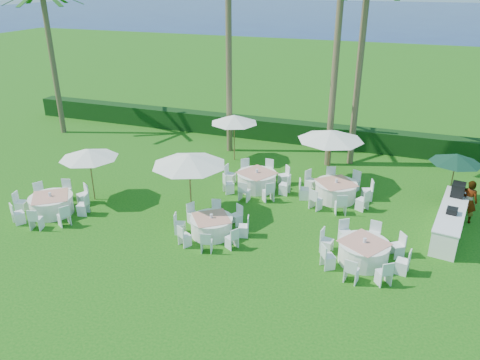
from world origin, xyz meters
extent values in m
plane|color=#11550E|center=(0.00, 0.00, 0.00)|extent=(120.00, 120.00, 0.00)
cube|color=black|center=(0.00, 12.00, 0.60)|extent=(34.00, 1.00, 1.20)
plane|color=#081255|center=(0.00, 102.00, 0.00)|extent=(260.00, 260.00, 0.00)
cylinder|color=white|center=(-6.31, -0.40, 0.37)|extent=(1.71, 1.71, 0.74)
cylinder|color=white|center=(-6.31, -0.40, 0.75)|extent=(1.78, 1.78, 0.03)
cube|color=tan|center=(-6.31, -0.40, 0.78)|extent=(1.94, 1.94, 0.01)
cylinder|color=silver|center=(-6.31, -0.40, 0.86)|extent=(0.12, 0.12, 0.16)
cube|color=white|center=(-5.02, -0.06, 0.45)|extent=(0.51, 0.51, 0.89)
cube|color=white|center=(-5.64, 0.76, 0.45)|extent=(0.57, 0.57, 0.89)
cube|color=white|center=(-6.65, 0.89, 0.45)|extent=(0.51, 0.51, 0.89)
cube|color=white|center=(-7.46, 0.27, 0.45)|extent=(0.57, 0.57, 0.89)
cube|color=white|center=(-7.60, -0.74, 0.45)|extent=(0.51, 0.51, 0.89)
cube|color=white|center=(-6.98, -1.55, 0.45)|extent=(0.57, 0.57, 0.89)
cube|color=white|center=(-5.97, -1.69, 0.45)|extent=(0.51, 0.51, 0.89)
cube|color=white|center=(-5.15, -1.07, 0.45)|extent=(0.57, 0.57, 0.89)
cylinder|color=white|center=(0.64, 0.26, 0.34)|extent=(1.57, 1.57, 0.68)
cylinder|color=white|center=(0.64, 0.26, 0.69)|extent=(1.64, 1.64, 0.03)
cube|color=tan|center=(0.64, 0.26, 0.72)|extent=(1.78, 1.78, 0.01)
cylinder|color=silver|center=(0.64, 0.26, 0.80)|extent=(0.11, 0.11, 0.15)
cube|color=white|center=(1.82, 0.58, 0.41)|extent=(0.47, 0.47, 0.82)
cube|color=white|center=(1.25, 1.32, 0.41)|extent=(0.52, 0.52, 0.82)
cube|color=white|center=(0.32, 1.45, 0.41)|extent=(0.47, 0.47, 0.82)
cube|color=white|center=(-0.43, 0.88, 0.41)|extent=(0.52, 0.52, 0.82)
cube|color=white|center=(-0.55, -0.06, 0.41)|extent=(0.47, 0.47, 0.82)
cube|color=white|center=(0.02, -0.80, 0.41)|extent=(0.52, 0.52, 0.82)
cube|color=white|center=(0.95, -0.93, 0.41)|extent=(0.47, 0.47, 0.82)
cube|color=white|center=(1.70, -0.36, 0.41)|extent=(0.52, 0.52, 0.82)
cylinder|color=white|center=(6.30, 0.33, 0.37)|extent=(1.69, 1.69, 0.74)
cylinder|color=white|center=(6.30, 0.33, 0.75)|extent=(1.76, 1.76, 0.03)
cube|color=tan|center=(6.30, 0.33, 0.77)|extent=(1.89, 1.89, 0.01)
cylinder|color=silver|center=(6.30, 0.33, 0.86)|extent=(0.12, 0.12, 0.16)
cube|color=white|center=(7.38, 1.10, 0.44)|extent=(0.57, 0.57, 0.88)
cube|color=white|center=(6.52, 1.64, 0.44)|extent=(0.48, 0.48, 0.88)
cube|color=white|center=(5.53, 1.41, 0.44)|extent=(0.57, 0.57, 0.88)
cube|color=white|center=(4.99, 0.56, 0.44)|extent=(0.48, 0.48, 0.88)
cube|color=white|center=(5.22, -0.43, 0.44)|extent=(0.57, 0.57, 0.88)
cube|color=white|center=(6.07, -0.97, 0.44)|extent=(0.48, 0.48, 0.88)
cube|color=white|center=(7.06, -0.75, 0.44)|extent=(0.57, 0.57, 0.88)
cube|color=white|center=(7.60, 0.11, 0.44)|extent=(0.48, 0.48, 0.88)
cylinder|color=white|center=(0.95, 4.86, 0.38)|extent=(1.76, 1.76, 0.76)
cylinder|color=white|center=(0.95, 4.86, 0.77)|extent=(1.83, 1.83, 0.03)
cube|color=tan|center=(0.95, 4.86, 0.80)|extent=(1.92, 1.92, 0.01)
cylinder|color=silver|center=(0.95, 4.86, 0.88)|extent=(0.12, 0.12, 0.16)
cube|color=white|center=(2.01, 5.74, 0.46)|extent=(0.60, 0.60, 0.92)
cube|color=white|center=(1.08, 6.23, 0.46)|extent=(0.47, 0.47, 0.92)
cube|color=white|center=(0.07, 5.92, 0.46)|extent=(0.60, 0.60, 0.92)
cube|color=white|center=(-0.42, 4.99, 0.46)|extent=(0.47, 0.47, 0.92)
cube|color=white|center=(-0.11, 3.98, 0.46)|extent=(0.60, 0.60, 0.92)
cube|color=white|center=(0.82, 3.49, 0.46)|extent=(0.47, 0.47, 0.92)
cube|color=white|center=(1.83, 3.80, 0.46)|extent=(0.60, 0.60, 0.92)
cube|color=white|center=(2.32, 4.73, 0.46)|extent=(0.47, 0.47, 0.92)
cylinder|color=white|center=(4.58, 4.97, 0.39)|extent=(1.77, 1.77, 0.77)
cylinder|color=white|center=(4.58, 4.97, 0.78)|extent=(1.85, 1.85, 0.03)
cube|color=tan|center=(4.58, 4.97, 0.81)|extent=(2.02, 2.02, 0.01)
cylinder|color=silver|center=(4.58, 4.97, 0.89)|extent=(0.12, 0.12, 0.16)
cube|color=white|center=(5.90, 5.40, 0.46)|extent=(0.54, 0.54, 0.92)
cube|color=white|center=(5.21, 6.20, 0.46)|extent=(0.58, 0.58, 0.92)
cube|color=white|center=(4.15, 6.29, 0.46)|extent=(0.54, 0.54, 0.92)
cube|color=white|center=(3.34, 5.60, 0.46)|extent=(0.58, 0.58, 0.92)
cube|color=white|center=(3.26, 4.55, 0.46)|extent=(0.54, 0.54, 0.92)
cube|color=white|center=(3.94, 3.74, 0.46)|extent=(0.58, 0.58, 0.92)
cube|color=white|center=(5.00, 3.65, 0.46)|extent=(0.54, 0.54, 0.92)
cube|color=white|center=(5.81, 4.34, 0.46)|extent=(0.58, 0.58, 0.92)
cylinder|color=brown|center=(-5.45, 1.30, 1.14)|extent=(0.05, 0.05, 2.29)
cone|color=white|center=(-5.45, 1.30, 2.17)|extent=(2.50, 2.50, 0.41)
sphere|color=brown|center=(-5.45, 1.30, 2.32)|extent=(0.09, 0.09, 0.09)
cylinder|color=brown|center=(-0.77, 1.41, 1.31)|extent=(0.06, 0.06, 2.61)
cone|color=white|center=(-0.77, 1.41, 2.48)|extent=(3.00, 3.00, 0.47)
sphere|color=brown|center=(-0.77, 1.41, 2.64)|extent=(0.10, 0.10, 0.10)
cylinder|color=brown|center=(-1.32, 7.95, 1.20)|extent=(0.06, 0.06, 2.40)
cone|color=white|center=(-1.32, 7.95, 2.28)|extent=(2.49, 2.49, 0.43)
sphere|color=brown|center=(-1.32, 7.95, 2.43)|extent=(0.10, 0.10, 0.10)
cylinder|color=brown|center=(3.95, 6.45, 1.30)|extent=(0.06, 0.06, 2.59)
cone|color=white|center=(3.95, 6.45, 2.46)|extent=(3.04, 3.04, 0.47)
sphere|color=brown|center=(3.95, 6.45, 2.62)|extent=(0.10, 0.10, 0.10)
cylinder|color=brown|center=(9.27, 6.16, 1.12)|extent=(0.05, 0.05, 2.24)
cone|color=#0D3220|center=(9.27, 6.16, 2.13)|extent=(2.15, 2.15, 0.40)
sphere|color=brown|center=(9.27, 6.16, 2.27)|extent=(0.09, 0.09, 0.09)
cube|color=white|center=(9.20, 3.55, 0.49)|extent=(1.53, 4.41, 0.97)
cube|color=white|center=(9.20, 3.55, 1.00)|extent=(1.60, 4.47, 0.04)
cube|color=black|center=(9.41, 4.84, 1.29)|extent=(0.57, 0.66, 0.54)
cube|color=black|center=(9.13, 3.13, 1.13)|extent=(0.43, 0.43, 0.22)
imported|color=gray|center=(9.85, 4.73, 0.90)|extent=(0.76, 0.62, 1.79)
cylinder|color=brown|center=(-2.10, 9.27, 5.08)|extent=(0.32, 0.32, 10.16)
cylinder|color=brown|center=(3.51, 8.99, 5.78)|extent=(0.32, 0.32, 11.55)
cylinder|color=brown|center=(4.59, 9.63, 4.57)|extent=(0.32, 0.32, 9.14)
cylinder|color=brown|center=(-13.20, 8.79, 4.28)|extent=(0.32, 0.32, 8.55)
camera|label=1|loc=(6.99, -14.04, 9.16)|focal=35.00mm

